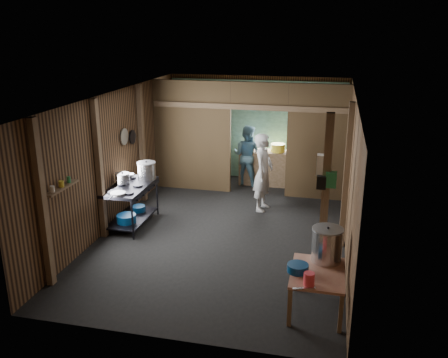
% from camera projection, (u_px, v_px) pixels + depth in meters
% --- Properties ---
extents(floor, '(4.50, 7.00, 0.00)m').
position_uv_depth(floor, '(226.00, 229.00, 9.38)').
color(floor, black).
rests_on(floor, ground).
extents(ceiling, '(4.50, 7.00, 0.00)m').
position_uv_depth(ceiling, '(227.00, 96.00, 8.58)').
color(ceiling, '#302F2E').
rests_on(ceiling, ground).
extents(wall_back, '(4.50, 0.00, 2.60)m').
position_uv_depth(wall_back, '(257.00, 128.00, 12.22)').
color(wall_back, brown).
rests_on(wall_back, ground).
extents(wall_front, '(4.50, 0.00, 2.60)m').
position_uv_depth(wall_front, '(162.00, 246.00, 5.74)').
color(wall_front, brown).
rests_on(wall_front, ground).
extents(wall_left, '(0.00, 7.00, 2.60)m').
position_uv_depth(wall_left, '(115.00, 158.00, 9.46)').
color(wall_left, brown).
rests_on(wall_left, ground).
extents(wall_right, '(0.00, 7.00, 2.60)m').
position_uv_depth(wall_right, '(350.00, 174.00, 8.50)').
color(wall_right, brown).
rests_on(wall_right, ground).
extents(partition_left, '(1.85, 0.10, 2.60)m').
position_uv_depth(partition_left, '(192.00, 136.00, 11.30)').
color(partition_left, brown).
rests_on(partition_left, floor).
extents(partition_right, '(1.35, 0.10, 2.60)m').
position_uv_depth(partition_right, '(317.00, 143.00, 10.68)').
color(partition_right, brown).
rests_on(partition_right, floor).
extents(partition_header, '(1.30, 0.10, 0.60)m').
position_uv_depth(partition_header, '(259.00, 96.00, 10.66)').
color(partition_header, brown).
rests_on(partition_header, wall_back).
extents(turquoise_panel, '(4.40, 0.06, 2.50)m').
position_uv_depth(turquoise_panel, '(256.00, 130.00, 12.18)').
color(turquoise_panel, '#86C5BA').
rests_on(turquoise_panel, wall_back).
extents(back_counter, '(1.20, 0.50, 0.85)m').
position_uv_depth(back_counter, '(264.00, 167.00, 11.92)').
color(back_counter, '#8C6C55').
rests_on(back_counter, floor).
extents(wall_clock, '(0.20, 0.03, 0.20)m').
position_uv_depth(wall_clock, '(267.00, 105.00, 11.89)').
color(wall_clock, silver).
rests_on(wall_clock, wall_back).
extents(post_left_a, '(0.10, 0.12, 2.60)m').
position_uv_depth(post_left_a, '(42.00, 205.00, 7.04)').
color(post_left_a, '#8C6C55').
rests_on(post_left_a, floor).
extents(post_left_b, '(0.10, 0.12, 2.60)m').
position_uv_depth(post_left_b, '(99.00, 170.00, 8.71)').
color(post_left_b, '#8C6C55').
rests_on(post_left_b, floor).
extents(post_left_c, '(0.10, 0.12, 2.60)m').
position_uv_depth(post_left_c, '(142.00, 144.00, 10.56)').
color(post_left_c, '#8C6C55').
rests_on(post_left_c, floor).
extents(post_right, '(0.10, 0.12, 2.60)m').
position_uv_depth(post_right, '(346.00, 177.00, 8.33)').
color(post_right, '#8C6C55').
rests_on(post_right, floor).
extents(post_free, '(0.12, 0.12, 2.60)m').
position_uv_depth(post_free, '(325.00, 197.00, 7.38)').
color(post_free, '#8C6C55').
rests_on(post_free, floor).
extents(cross_beam, '(4.40, 0.12, 0.12)m').
position_uv_depth(cross_beam, '(248.00, 107.00, 10.74)').
color(cross_beam, '#8C6C55').
rests_on(cross_beam, wall_left).
extents(pan_lid_big, '(0.03, 0.34, 0.34)m').
position_uv_depth(pan_lid_big, '(124.00, 137.00, 9.72)').
color(pan_lid_big, gray).
rests_on(pan_lid_big, wall_left).
extents(pan_lid_small, '(0.03, 0.30, 0.30)m').
position_uv_depth(pan_lid_small, '(133.00, 137.00, 10.12)').
color(pan_lid_small, black).
rests_on(pan_lid_small, wall_left).
extents(wall_shelf, '(0.14, 0.80, 0.03)m').
position_uv_depth(wall_shelf, '(62.00, 188.00, 7.47)').
color(wall_shelf, '#8C6C55').
rests_on(wall_shelf, wall_left).
extents(jar_white, '(0.07, 0.07, 0.10)m').
position_uv_depth(jar_white, '(52.00, 189.00, 7.21)').
color(jar_white, silver).
rests_on(jar_white, wall_shelf).
extents(jar_yellow, '(0.08, 0.08, 0.10)m').
position_uv_depth(jar_yellow, '(61.00, 184.00, 7.44)').
color(jar_yellow, yellow).
rests_on(jar_yellow, wall_shelf).
extents(jar_green, '(0.06, 0.06, 0.10)m').
position_uv_depth(jar_green, '(69.00, 180.00, 7.65)').
color(jar_green, '#27884B').
rests_on(jar_green, wall_shelf).
extents(bag_white, '(0.22, 0.15, 0.32)m').
position_uv_depth(bag_white, '(324.00, 165.00, 7.32)').
color(bag_white, silver).
rests_on(bag_white, post_free).
extents(bag_green, '(0.16, 0.12, 0.24)m').
position_uv_depth(bag_green, '(331.00, 180.00, 7.22)').
color(bag_green, '#27884B').
rests_on(bag_green, post_free).
extents(bag_black, '(0.14, 0.10, 0.20)m').
position_uv_depth(bag_black, '(321.00, 182.00, 7.24)').
color(bag_black, black).
rests_on(bag_black, post_free).
extents(gas_range, '(0.72, 1.40, 0.83)m').
position_uv_depth(gas_range, '(131.00, 205.00, 9.48)').
color(gas_range, black).
rests_on(gas_range, floor).
extents(prep_table, '(0.73, 1.00, 0.59)m').
position_uv_depth(prep_table, '(317.00, 291.00, 6.68)').
color(prep_table, tan).
rests_on(prep_table, floor).
extents(stove_pot_large, '(0.45, 0.45, 0.37)m').
position_uv_depth(stove_pot_large, '(147.00, 171.00, 9.69)').
color(stove_pot_large, beige).
rests_on(stove_pot_large, gas_range).
extents(stove_pot_med, '(0.37, 0.37, 0.24)m').
position_uv_depth(stove_pot_med, '(123.00, 179.00, 9.41)').
color(stove_pot_med, beige).
rests_on(stove_pot_med, gas_range).
extents(stove_saucepan, '(0.20, 0.20, 0.10)m').
position_uv_depth(stove_saucepan, '(130.00, 176.00, 9.75)').
color(stove_saucepan, beige).
rests_on(stove_saucepan, gas_range).
extents(frying_pan, '(0.33, 0.53, 0.07)m').
position_uv_depth(frying_pan, '(118.00, 194.00, 8.84)').
color(frying_pan, gray).
rests_on(frying_pan, gas_range).
extents(blue_tub_front, '(0.38, 0.38, 0.16)m').
position_uv_depth(blue_tub_front, '(126.00, 218.00, 9.29)').
color(blue_tub_front, navy).
rests_on(blue_tub_front, gas_range).
extents(blue_tub_back, '(0.28, 0.28, 0.11)m').
position_uv_depth(blue_tub_back, '(138.00, 209.00, 9.85)').
color(blue_tub_back, navy).
rests_on(blue_tub_back, gas_range).
extents(stock_pot, '(0.55, 0.55, 0.52)m').
position_uv_depth(stock_pot, '(327.00, 245.00, 6.83)').
color(stock_pot, beige).
rests_on(stock_pot, prep_table).
extents(wash_basin, '(0.32, 0.32, 0.11)m').
position_uv_depth(wash_basin, '(298.00, 268.00, 6.58)').
color(wash_basin, navy).
rests_on(wash_basin, prep_table).
extents(pink_bucket, '(0.17, 0.17, 0.17)m').
position_uv_depth(pink_bucket, '(309.00, 279.00, 6.23)').
color(pink_bucket, '#F53B49').
rests_on(pink_bucket, prep_table).
extents(knife, '(0.30, 0.12, 0.01)m').
position_uv_depth(knife, '(304.00, 288.00, 6.17)').
color(knife, beige).
rests_on(knife, prep_table).
extents(yellow_tub, '(0.35, 0.35, 0.19)m').
position_uv_depth(yellow_tub, '(278.00, 148.00, 11.69)').
color(yellow_tub, yellow).
rests_on(yellow_tub, back_counter).
extents(cook, '(0.49, 0.66, 1.66)m').
position_uv_depth(cook, '(263.00, 172.00, 10.15)').
color(cook, silver).
rests_on(cook, floor).
extents(worker_back, '(0.85, 0.73, 1.49)m').
position_uv_depth(worker_back, '(247.00, 155.00, 11.80)').
color(worker_back, teal).
rests_on(worker_back, floor).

